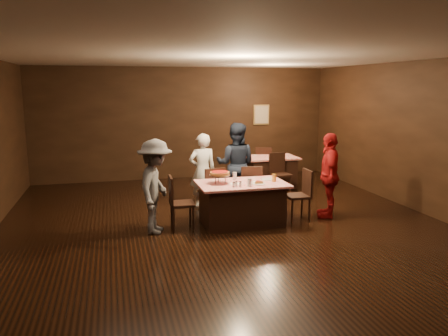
% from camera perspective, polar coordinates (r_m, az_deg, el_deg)
% --- Properties ---
extents(room, '(10.00, 10.04, 3.02)m').
position_cam_1_polar(room, '(7.04, 1.45, 7.77)').
color(room, black).
rests_on(room, ground).
extents(main_table, '(1.60, 1.00, 0.77)m').
position_cam_1_polar(main_table, '(8.00, 2.33, -4.63)').
color(main_table, '#B00B0F').
rests_on(main_table, ground).
extents(back_table, '(1.30, 0.90, 0.77)m').
position_cam_1_polar(back_table, '(10.96, 6.04, -0.51)').
color(back_table, red).
rests_on(back_table, ground).
extents(chair_far_left, '(0.49, 0.49, 0.95)m').
position_cam_1_polar(chair_far_left, '(8.58, -1.69, -2.96)').
color(chair_far_left, black).
rests_on(chair_far_left, ground).
extents(chair_far_right, '(0.48, 0.48, 0.95)m').
position_cam_1_polar(chair_far_right, '(8.78, 3.41, -2.65)').
color(chair_far_right, black).
rests_on(chair_far_right, ground).
extents(chair_end_left, '(0.43, 0.43, 0.95)m').
position_cam_1_polar(chair_end_left, '(7.73, -5.51, -4.51)').
color(chair_end_left, black).
rests_on(chair_end_left, ground).
extents(chair_end_right, '(0.43, 0.43, 0.95)m').
position_cam_1_polar(chair_end_right, '(8.35, 9.59, -3.48)').
color(chair_end_right, black).
rests_on(chair_end_right, ground).
extents(chair_back_near, '(0.47, 0.47, 0.95)m').
position_cam_1_polar(chair_back_near, '(10.30, 7.41, -0.74)').
color(chair_back_near, black).
rests_on(chair_back_near, ground).
extents(chair_back_far, '(0.49, 0.49, 0.95)m').
position_cam_1_polar(chair_back_far, '(11.49, 5.00, 0.49)').
color(chair_back_far, black).
rests_on(chair_back_far, ground).
extents(diner_white_jacket, '(0.58, 0.39, 1.55)m').
position_cam_1_polar(diner_white_jacket, '(8.97, -2.82, -0.40)').
color(diner_white_jacket, silver).
rests_on(diner_white_jacket, ground).
extents(diner_navy_hoodie, '(1.05, 0.96, 1.75)m').
position_cam_1_polar(diner_navy_hoodie, '(9.18, 1.54, 0.49)').
color(diner_navy_hoodie, '#192133').
rests_on(diner_navy_hoodie, ground).
extents(diner_grey_knit, '(0.92, 1.19, 1.62)m').
position_cam_1_polar(diner_grey_knit, '(7.52, -8.94, -2.40)').
color(diner_grey_knit, '#5B5B60').
rests_on(diner_grey_knit, ground).
extents(diner_red_shirt, '(0.75, 1.03, 1.63)m').
position_cam_1_polar(diner_red_shirt, '(8.57, 13.56, -0.93)').
color(diner_red_shirt, '#A51214').
rests_on(diner_red_shirt, ground).
extents(pizza_stand, '(0.38, 0.38, 0.22)m').
position_cam_1_polar(pizza_stand, '(7.81, -0.56, -0.73)').
color(pizza_stand, black).
rests_on(pizza_stand, main_table).
extents(plate_with_slice, '(0.25, 0.25, 0.06)m').
position_cam_1_polar(plate_with_slice, '(7.81, 4.49, -1.93)').
color(plate_with_slice, white).
rests_on(plate_with_slice, main_table).
extents(plate_empty, '(0.25, 0.25, 0.01)m').
position_cam_1_polar(plate_empty, '(8.21, 5.72, -1.45)').
color(plate_empty, white).
rests_on(plate_empty, main_table).
extents(glass_front_left, '(0.08, 0.08, 0.14)m').
position_cam_1_polar(glass_front_left, '(7.62, 3.37, -1.88)').
color(glass_front_left, silver).
rests_on(glass_front_left, main_table).
extents(glass_amber, '(0.08, 0.08, 0.14)m').
position_cam_1_polar(glass_amber, '(8.03, 6.56, -1.28)').
color(glass_amber, '#BF7F26').
rests_on(glass_amber, main_table).
extents(glass_back, '(0.08, 0.08, 0.14)m').
position_cam_1_polar(glass_back, '(8.16, 1.41, -1.04)').
color(glass_back, silver).
rests_on(glass_back, main_table).
extents(condiments, '(0.17, 0.10, 0.09)m').
position_cam_1_polar(condiments, '(7.58, 1.67, -2.11)').
color(condiments, silver).
rests_on(condiments, main_table).
extents(napkin_center, '(0.19, 0.19, 0.01)m').
position_cam_1_polar(napkin_center, '(7.99, 4.41, -1.80)').
color(napkin_center, white).
rests_on(napkin_center, main_table).
extents(napkin_left, '(0.21, 0.21, 0.01)m').
position_cam_1_polar(napkin_left, '(7.81, 1.40, -2.06)').
color(napkin_left, white).
rests_on(napkin_left, main_table).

